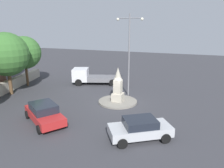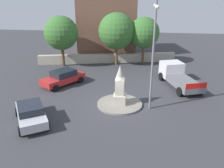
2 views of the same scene
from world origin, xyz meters
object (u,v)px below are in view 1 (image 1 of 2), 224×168
at_px(car_silver_far_side, 140,128).
at_px(tree_far_corner, 6,54).
at_px(tree_mid_cluster, 24,53).
at_px(truck_white_parked_left, 91,77).
at_px(monument, 118,86).
at_px(car_red_approaching, 44,113).
at_px(streetlamp, 129,48).

relative_size(car_silver_far_side, tree_far_corner, 0.66).
bearing_deg(tree_mid_cluster, tree_far_corner, -77.08).
bearing_deg(tree_mid_cluster, truck_white_parked_left, 26.27).
height_order(monument, car_red_approaching, monument).
height_order(car_silver_far_side, truck_white_parked_left, truck_white_parked_left).
relative_size(streetlamp, car_red_approaching, 1.79).
height_order(streetlamp, tree_mid_cluster, streetlamp).
height_order(car_red_approaching, tree_mid_cluster, tree_mid_cluster).
bearing_deg(tree_far_corner, monument, 7.83).
xyz_separation_m(car_red_approaching, tree_far_corner, (-7.84, 4.52, 3.53)).
relative_size(monument, tree_mid_cluster, 0.54).
bearing_deg(tree_mid_cluster, streetlamp, 2.90).
bearing_deg(tree_mid_cluster, monument, -8.19).
bearing_deg(streetlamp, monument, -97.85).
height_order(monument, tree_far_corner, tree_far_corner).
bearing_deg(tree_far_corner, tree_mid_cluster, 102.92).
xyz_separation_m(car_silver_far_side, tree_mid_cluster, (-16.05, 7.75, 3.32)).
distance_m(streetlamp, truck_white_parked_left, 7.58).
bearing_deg(truck_white_parked_left, monument, -44.15).
relative_size(car_silver_far_side, tree_mid_cluster, 0.72).
distance_m(car_silver_far_side, tree_mid_cluster, 18.13).
xyz_separation_m(truck_white_parked_left, tree_mid_cluster, (-7.04, -3.47, 3.13)).
relative_size(truck_white_parked_left, tree_far_corner, 0.94).
bearing_deg(car_red_approaching, monument, 57.89).
bearing_deg(tree_mid_cluster, car_red_approaching, -42.57).
xyz_separation_m(streetlamp, tree_mid_cluster, (-12.80, -0.65, -0.90)).
height_order(car_silver_far_side, car_red_approaching, car_red_approaching).
relative_size(monument, car_red_approaching, 0.71).
distance_m(car_silver_far_side, car_red_approaching, 7.43).
bearing_deg(car_red_approaching, tree_mid_cluster, 137.43).
xyz_separation_m(car_silver_far_side, truck_white_parked_left, (-9.01, 11.23, 0.19)).
xyz_separation_m(monument, streetlamp, (0.34, 2.44, 3.34)).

